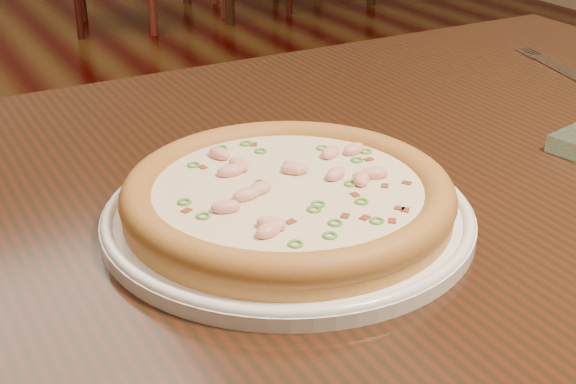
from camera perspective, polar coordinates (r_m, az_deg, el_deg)
hero_table at (r=0.83m, az=5.65°, el=-4.91°), size 1.20×0.80×0.75m
plate at (r=0.68m, az=0.00°, el=-1.61°), size 0.31×0.31×0.02m
pizza at (r=0.67m, az=0.00°, el=-0.22°), size 0.28×0.28×0.03m
fork at (r=1.15m, az=18.59°, el=8.47°), size 0.06×0.17×0.00m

